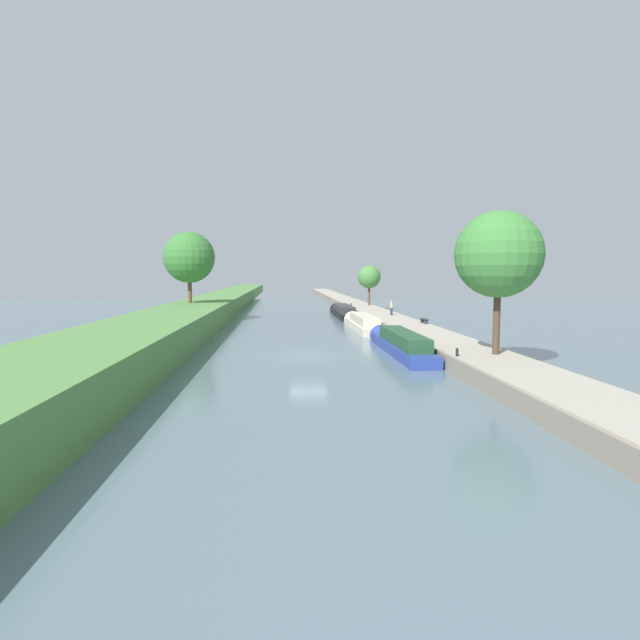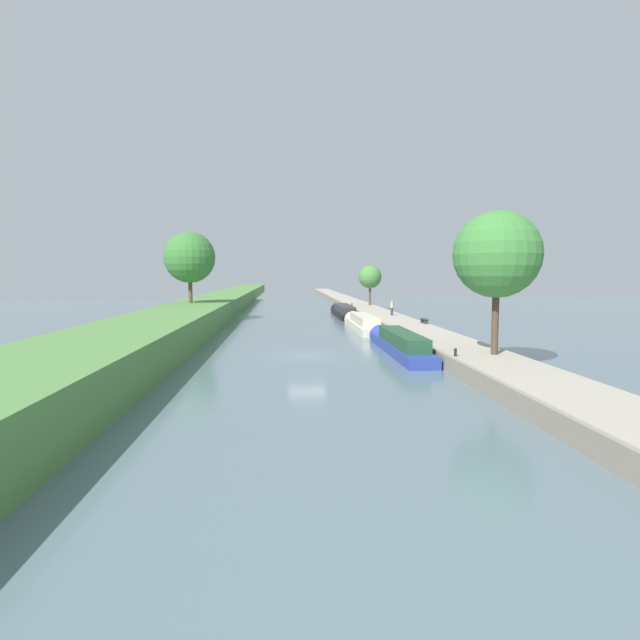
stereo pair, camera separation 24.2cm
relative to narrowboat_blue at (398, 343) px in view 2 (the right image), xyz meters
name	(u,v)px [view 2 (the right image)]	position (x,y,z in m)	size (l,w,h in m)	color
ground_plane	(307,356)	(-6.50, -1.29, -0.64)	(160.00, 160.00, 0.00)	slate
left_grassy_bank	(137,341)	(-17.71, -1.29, 0.48)	(6.74, 260.00, 2.25)	#518442
right_towpath	(452,348)	(3.44, -1.29, -0.21)	(4.20, 260.00, 0.86)	#A89E8E
stone_quay	(420,348)	(1.22, -1.29, -0.19)	(0.25, 260.00, 0.91)	gray
narrowboat_blue	(398,343)	(0.00, 0.00, 0.00)	(1.89, 14.39, 2.11)	#283D93
narrowboat_cream	(362,323)	(-0.26, 15.73, -0.03)	(2.02, 14.32, 2.14)	beige
narrowboat_black	(343,311)	(-0.34, 32.00, -0.03)	(2.10, 15.27, 2.20)	black
tree_rightbank_near	(497,255)	(4.12, -6.83, 5.96)	(4.98, 4.98, 8.26)	#4C3828
tree_rightbank_midnear	(370,277)	(4.69, 41.33, 4.41)	(3.42, 3.42, 5.93)	brown
tree_leftbank_downstream	(190,257)	(-18.60, 23.72, 6.70)	(5.72, 5.72, 7.98)	brown
person_walking	(392,308)	(4.06, 22.05, 1.09)	(0.34, 0.34, 1.66)	#282D42
mooring_bollard_near	(455,352)	(1.64, -7.38, 0.44)	(0.16, 0.16, 0.45)	black
mooring_bollard_far	(352,305)	(1.64, 38.55, 0.44)	(0.16, 0.16, 0.45)	black
park_bench	(424,320)	(5.09, 12.08, 0.56)	(0.44, 1.50, 0.47)	#333338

